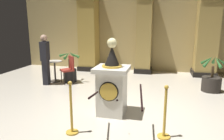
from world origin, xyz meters
TOP-DOWN VIEW (x-y plane):
  - ground_plane at (0.00, 0.00)m, footprint 11.51×11.51m
  - back_wall at (0.00, 4.89)m, footprint 11.51×0.16m
  - pedestal_clock at (-0.32, -0.10)m, footprint 0.76×0.76m
  - stanchion_near at (-0.86, -1.18)m, footprint 0.24×0.24m
  - stanchion_far at (0.87, -0.94)m, footprint 0.24×0.24m
  - velvet_rope at (0.01, -1.06)m, footprint 1.02×1.00m
  - column_left at (-2.45, 4.39)m, footprint 0.92×0.92m
  - column_right at (2.45, 4.39)m, footprint 0.95×0.95m
  - column_centre_rear at (0.00, 4.39)m, footprint 0.75×0.75m
  - potted_palm_left at (-2.44, 2.25)m, footprint 0.78×0.78m
  - potted_palm_right at (2.31, 2.25)m, footprint 0.78×0.81m
  - bystander_guest at (-3.11, 1.77)m, footprint 0.28×0.39m
  - cafe_table at (-2.99, 2.18)m, footprint 0.52×0.52m
  - cafe_chair_red at (-2.39, 2.08)m, footprint 0.57×0.57m

SIDE VIEW (x-z plane):
  - ground_plane at x=0.00m, z-range 0.00..0.00m
  - potted_palm_right at x=2.31m, z-range -0.25..0.89m
  - potted_palm_left at x=-2.44m, z-range -0.22..0.90m
  - stanchion_far at x=0.87m, z-range -0.15..0.86m
  - stanchion_near at x=-0.86m, z-range -0.16..0.89m
  - cafe_table at x=-2.99m, z-range 0.10..0.86m
  - cafe_chair_red at x=-2.39m, z-range 0.09..1.05m
  - pedestal_clock at x=-0.32m, z-range -0.19..1.57m
  - velvet_rope at x=0.01m, z-range 0.68..0.90m
  - bystander_guest at x=-3.11m, z-range 0.06..1.77m
  - column_left at x=-2.45m, z-range -0.01..3.41m
  - column_right at x=2.45m, z-range -0.01..3.41m
  - column_centre_rear at x=0.00m, z-range -0.01..3.41m
  - back_wall at x=0.00m, z-range 0.00..3.57m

